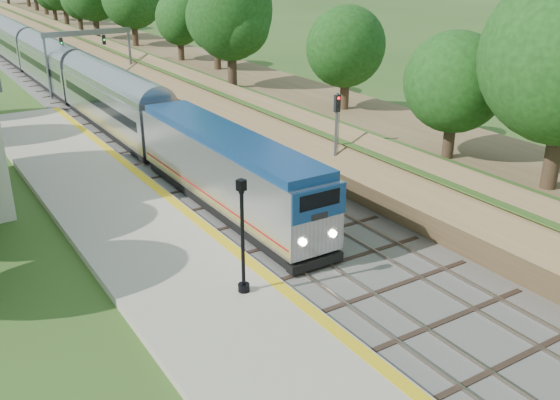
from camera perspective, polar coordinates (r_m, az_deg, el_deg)
trackbed at (r=68.99m, az=-18.26°, el=9.86°), size 9.50×170.00×0.28m
platform at (r=26.93m, az=-8.40°, el=-7.25°), size 6.40×68.00×0.38m
yellow_stripe at (r=27.93m, az=-3.08°, el=-5.45°), size 0.55×68.00×0.01m
embankment at (r=71.11m, az=-11.83°, el=12.37°), size 10.64×170.00×11.70m
signal_gantry at (r=63.56m, az=-17.15°, el=13.40°), size 8.40×0.38×6.20m
trees_behind_platform at (r=27.97m, az=-24.15°, el=1.87°), size 7.82×53.32×7.21m
train at (r=67.85m, az=-20.05°, el=11.24°), size 2.81×93.56×4.13m
lamppost_far at (r=24.51m, az=-3.43°, el=-3.98°), size 0.47×0.47×4.79m
signal_farside at (r=34.94m, az=5.15°, el=6.06°), size 0.32×0.26×5.88m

